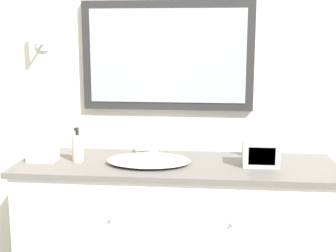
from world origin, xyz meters
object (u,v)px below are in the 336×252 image
(sink_basin, at_px, (149,160))
(soap_bottle, at_px, (78,148))
(appliance_box, at_px, (261,153))
(picture_frame, at_px, (253,147))

(sink_basin, xyz_separation_m, soap_bottle, (-0.39, 0.00, 0.06))
(soap_bottle, height_order, appliance_box, soap_bottle)
(sink_basin, bearing_deg, soap_bottle, 179.63)
(soap_bottle, relative_size, picture_frame, 1.76)
(sink_basin, bearing_deg, picture_frame, 19.38)
(soap_bottle, xyz_separation_m, appliance_box, (0.97, 0.00, -0.01))
(sink_basin, distance_m, appliance_box, 0.59)
(soap_bottle, bearing_deg, appliance_box, 0.20)
(sink_basin, bearing_deg, appliance_box, 0.57)
(picture_frame, bearing_deg, sink_basin, -160.62)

